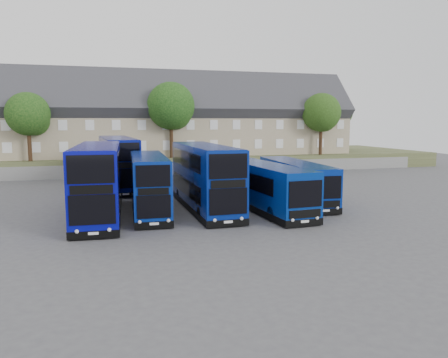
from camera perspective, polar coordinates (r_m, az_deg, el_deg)
ground at (r=29.23m, az=-2.84°, el=-5.20°), size 120.00×120.00×0.00m
retaining_wall at (r=52.49m, az=-8.73°, el=1.24°), size 70.00×0.40×1.50m
earth_bank at (r=62.36m, az=-9.88°, el=2.43°), size 80.00×20.00×2.00m
terrace_row at (r=58.14m, az=-9.59°, el=7.60°), size 54.00×10.40×11.20m
dd_front_left at (r=30.48m, az=-16.08°, el=-0.41°), size 3.45×12.31×4.84m
dd_front_mid at (r=31.06m, az=-9.77°, el=-0.81°), size 2.88×10.31×4.05m
dd_front_right at (r=31.78m, az=-2.51°, el=0.06°), size 2.82×11.85×4.70m
dd_rear_left at (r=43.17m, az=-13.67°, el=1.95°), size 3.49×12.38×4.87m
dd_rear_right at (r=42.95m, az=-3.94°, el=1.50°), size 3.02×10.07×3.94m
coach_east_a at (r=32.21m, az=5.08°, el=-1.04°), size 3.44×12.47×3.37m
coach_east_b at (r=35.73m, az=9.26°, el=-0.39°), size 3.26×11.88×3.21m
tree_west at (r=53.42m, az=-24.07°, el=7.55°), size 4.80×4.80×7.65m
tree_mid at (r=54.09m, az=-6.82°, el=9.22°), size 5.76×5.76×9.18m
tree_east at (r=60.09m, az=12.68°, el=8.27°), size 5.12×5.12×8.16m
tree_far at (r=69.13m, az=14.32°, el=8.39°), size 5.44×5.44×8.67m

